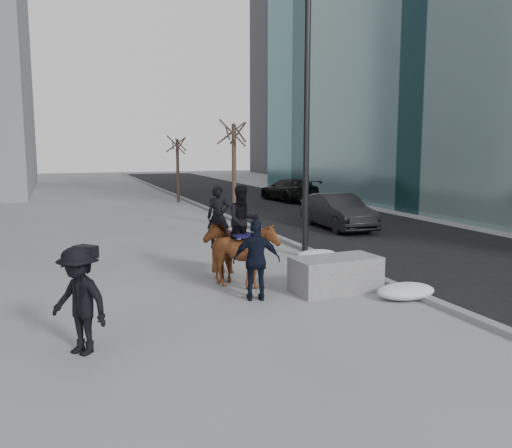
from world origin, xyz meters
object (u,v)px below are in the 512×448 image
object	(u,v)px
planter	(336,274)
mounted_right	(245,248)
mounted_left	(220,244)
car_near	(338,211)

from	to	relation	value
planter	mounted_right	xyz separation A→B (m)	(-1.86, 1.02, 0.57)
planter	mounted_left	bearing A→B (deg)	133.36
mounted_left	mounted_right	xyz separation A→B (m)	(0.24, -1.21, 0.10)
planter	mounted_left	size ratio (longest dim) A/B	0.86
planter	car_near	bearing A→B (deg)	60.96
car_near	mounted_right	size ratio (longest dim) A/B	1.78
planter	mounted_left	xyz separation A→B (m)	(-2.11, 2.23, 0.47)
car_near	mounted_left	size ratio (longest dim) A/B	1.84
planter	mounted_right	distance (m)	2.20
planter	car_near	world-z (taller)	car_near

